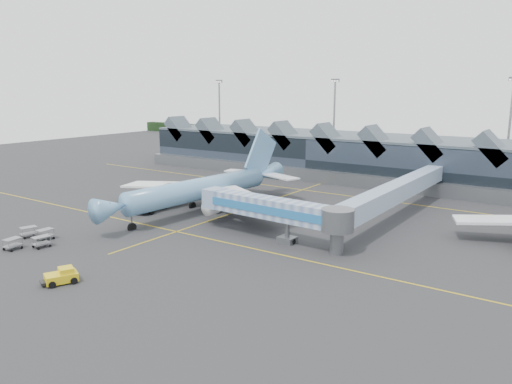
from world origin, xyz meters
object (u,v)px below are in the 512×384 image
Objects in this scene: main_airliner at (205,188)px; fuel_truck at (157,197)px; pushback_tug at (62,276)px; jet_bridge at (281,211)px.

fuel_truck is at bearing -149.99° from main_airliner.
fuel_truck is (-7.57, -3.67, -1.77)m from main_airliner.
main_airliner reaches higher than fuel_truck.
pushback_tug is at bearing -73.69° from fuel_truck.
fuel_truck is 32.96m from pushback_tug.
jet_bridge reaches higher than fuel_truck.
jet_bridge is 27.32m from fuel_truck.
pushback_tug is at bearing -110.94° from jet_bridge.
main_airliner is 33.74m from pushback_tug.
main_airliner reaches higher than jet_bridge.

